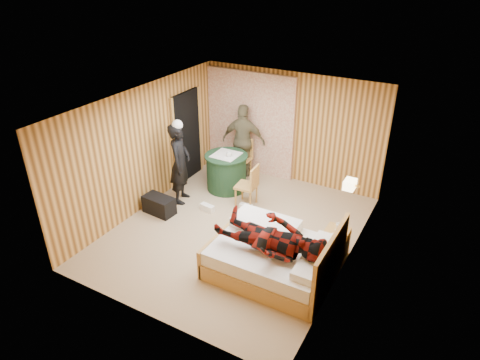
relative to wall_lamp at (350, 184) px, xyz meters
The scene contains 23 objects.
floor 2.36m from the wall_lamp, 166.83° to the right, with size 4.20×5.00×0.01m, color tan.
ceiling 2.31m from the wall_lamp, 166.83° to the right, with size 4.20×5.00×0.01m, color silver.
wall_back 2.81m from the wall_lamp, 133.17° to the left, with size 4.20×0.02×2.50m, color #E8AE59.
wall_left 4.05m from the wall_lamp, behind, with size 0.02×5.00×2.50m, color #E8AE59.
wall_right 0.49m from the wall_lamp, 68.55° to the right, with size 0.02×5.00×2.50m, color #E8AE59.
curtain 3.53m from the wall_lamp, 145.89° to the left, with size 2.20×0.08×2.40m, color white.
doorway 4.10m from the wall_lamp, 166.59° to the left, with size 0.06×0.90×2.05m, color black.
wall_lamp is the anchor object (origin of this frame).
bed 1.73m from the wall_lamp, 124.34° to the right, with size 1.96×1.50×1.03m.
nightstand 1.08m from the wall_lamp, 97.04° to the right, with size 0.41×0.56×0.54m.
round_table 3.19m from the wall_lamp, 162.92° to the left, with size 0.94×0.94×0.83m.
chair_far 3.44m from the wall_lamp, 150.81° to the left, with size 0.43×0.43×0.93m.
chair_near 2.33m from the wall_lamp, 166.71° to the left, with size 0.44×0.44×0.90m.
duffel_bag 3.82m from the wall_lamp, 169.72° to the right, with size 0.64×0.34×0.36m, color black.
sneaker_left 3.05m from the wall_lamp, behind, with size 0.30×0.12×0.13m, color white.
sneaker_right 2.48m from the wall_lamp, behind, with size 0.27×0.11×0.12m, color white.
woman_standing 3.52m from the wall_lamp, behind, with size 0.63×0.41×1.73m, color black.
man_at_table 3.41m from the wall_lamp, 150.09° to the left, with size 1.01×0.42×1.72m, color #6D6748.
man_on_bed 1.63m from the wall_lamp, 119.07° to the right, with size 1.77×0.67×0.86m, color maroon.
book_lower 0.85m from the wall_lamp, 96.16° to the right, with size 0.17×0.22×0.02m, color white.
book_upper 0.83m from the wall_lamp, 96.16° to the right, with size 0.16×0.22×0.02m, color white.
cup_nightstand 0.75m from the wall_lamp, 101.11° to the right, with size 0.10×0.10×0.09m, color white.
cup_table 2.98m from the wall_lamp, 163.28° to the left, with size 0.12×0.12×0.10m, color white.
Camera 1 is at (3.35, -5.86, 4.68)m, focal length 32.00 mm.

